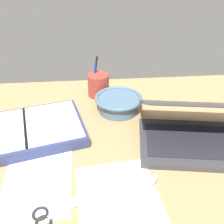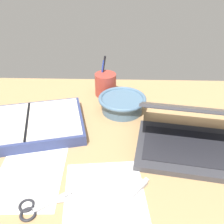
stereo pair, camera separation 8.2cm
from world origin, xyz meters
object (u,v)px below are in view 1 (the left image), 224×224
at_px(bowl, 118,103).
at_px(pen_cup, 98,85).
at_px(scissors, 48,215).
at_px(laptop, 195,129).
at_px(planner, 26,131).

distance_m(bowl, pen_cup, 0.15).
bearing_deg(scissors, laptop, 4.25).
xyz_separation_m(pen_cup, scissors, (-0.14, -0.56, -0.04)).
xyz_separation_m(bowl, scissors, (-0.21, -0.44, -0.03)).
bearing_deg(laptop, pen_cup, 139.97).
relative_size(pen_cup, planner, 0.39).
bearing_deg(scissors, pen_cup, 51.65).
xyz_separation_m(planner, scissors, (0.11, -0.31, -0.02)).
distance_m(laptop, bowl, 0.30).
distance_m(laptop, scissors, 0.49).
height_order(laptop, planner, laptop).
height_order(pen_cup, planner, pen_cup).
xyz_separation_m(laptop, pen_cup, (-0.29, 0.33, 0.00)).
distance_m(bowl, scissors, 0.49).
distance_m(pen_cup, planner, 0.36).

